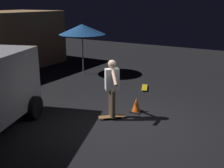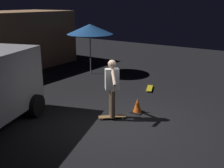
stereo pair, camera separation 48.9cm
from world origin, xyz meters
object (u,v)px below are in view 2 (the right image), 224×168
Objects in this scene: skateboard_ridden at (112,117)px; patio_umbrella at (90,29)px; traffic_cone at (137,106)px; skateboard_spare at (150,88)px; skater at (112,84)px.

patio_umbrella is at bearing 45.51° from skateboard_ridden.
traffic_cone is at bearing -124.88° from patio_umbrella.
patio_umbrella is 3.29× the size of skateboard_ridden.
skateboard_spare is (3.07, 0.36, 0.00)m from skateboard_ridden.
skater is at bearing -173.34° from skateboard_spare.
traffic_cone is (0.82, -0.38, 0.16)m from skateboard_ridden.
skater reaches higher than traffic_cone.
patio_umbrella reaches higher than traffic_cone.
skateboard_ridden is 0.88× the size of skateboard_spare.
skateboard_spare is at bearing 18.13° from traffic_cone.
traffic_cone is (-2.25, -0.74, 0.16)m from skateboard_spare.
skateboard_ridden is at bearing 0.00° from skater.
skateboard_ridden and skateboard_spare have the same top height.
patio_umbrella reaches higher than skater.
patio_umbrella is at bearing 45.51° from skater.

